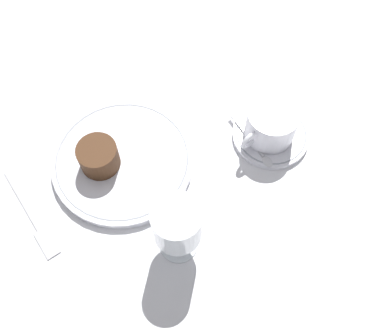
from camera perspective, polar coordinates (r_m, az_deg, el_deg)
ground_plane at (r=0.75m, az=-4.61°, el=-0.47°), size 3.00×3.00×0.00m
dinner_plate at (r=0.76m, az=-8.80°, el=0.95°), size 0.24×0.24×0.01m
saucer at (r=0.79m, az=9.98°, el=4.19°), size 0.13×0.13×0.01m
coffee_cup at (r=0.76m, az=10.01°, el=5.60°), size 0.11×0.08×0.06m
spoon at (r=0.77m, az=7.99°, el=2.88°), size 0.03×0.12×0.00m
wine_glass at (r=0.62m, az=-1.90°, el=-7.32°), size 0.07×0.07×0.13m
fork at (r=0.75m, az=-19.33°, el=-6.50°), size 0.03×0.18×0.01m
dessert_cake at (r=0.74m, az=-11.78°, el=1.42°), size 0.06×0.06×0.05m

